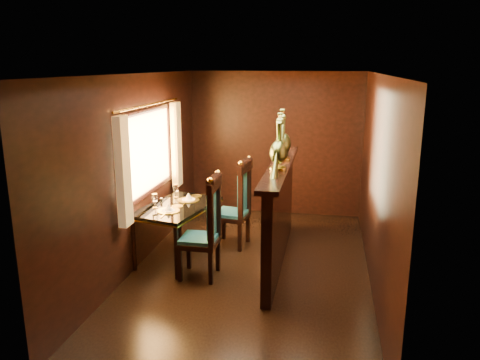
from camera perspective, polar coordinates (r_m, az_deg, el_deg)
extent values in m
plane|color=black|center=(6.24, 1.38, -10.82)|extent=(5.00, 5.00, 0.00)
cube|color=black|center=(8.25, 4.31, 4.41)|extent=(3.00, 0.04, 2.50)
cube|color=black|center=(3.50, -5.37, -9.05)|extent=(3.00, 0.04, 2.50)
cube|color=black|center=(6.24, -12.26, 1.01)|extent=(0.04, 5.00, 2.50)
cube|color=black|center=(5.78, 16.28, -0.26)|extent=(0.04, 5.00, 2.50)
cube|color=beige|center=(5.67, 1.53, 12.80)|extent=(3.00, 5.00, 0.04)
cube|color=#FFC672|center=(6.47, -11.29, 3.33)|extent=(0.01, 1.70, 1.05)
cube|color=yellow|center=(5.57, -14.06, 0.95)|extent=(0.10, 0.22, 1.30)
cube|color=yellow|center=(7.34, -7.76, 4.32)|extent=(0.10, 0.22, 1.30)
cylinder|color=gold|center=(6.36, -10.93, 9.03)|extent=(0.03, 2.20, 0.03)
cube|color=black|center=(6.24, 4.83, -4.45)|extent=(0.12, 2.60, 1.30)
cube|color=#383819|center=(6.23, 4.24, -3.98)|extent=(0.02, 2.20, 0.95)
cube|color=black|center=(6.06, 4.96, 1.67)|extent=(0.26, 2.70, 0.06)
cube|color=black|center=(6.38, -7.67, -3.26)|extent=(1.02, 1.40, 0.04)
cube|color=gold|center=(6.39, -7.66, -3.51)|extent=(1.04, 1.43, 0.02)
cylinder|color=black|center=(6.23, -12.85, -7.72)|extent=(0.06, 0.06, 0.70)
cylinder|color=black|center=(5.89, -7.75, -8.77)|extent=(0.06, 0.06, 0.70)
cylinder|color=black|center=(7.12, -7.41, -4.70)|extent=(0.06, 0.06, 0.70)
cylinder|color=black|center=(6.83, -2.76, -5.42)|extent=(0.06, 0.06, 0.70)
cylinder|color=gold|center=(6.14, -8.73, -3.73)|extent=(0.30, 0.30, 0.01)
cone|color=white|center=(6.12, -8.75, -3.25)|extent=(0.11, 0.11, 0.10)
cylinder|color=gold|center=(6.59, -6.29, -2.42)|extent=(0.30, 0.30, 0.01)
cone|color=white|center=(6.57, -6.31, -1.97)|extent=(0.11, 0.11, 0.10)
cylinder|color=silver|center=(6.49, -10.27, -2.60)|extent=(0.03, 0.03, 0.06)
cylinder|color=silver|center=(6.54, -9.58, -2.44)|extent=(0.03, 0.03, 0.06)
cube|color=black|center=(5.91, -5.02, -7.56)|extent=(0.48, 0.48, 0.06)
cube|color=#123D52|center=(5.89, -5.03, -7.10)|extent=(0.43, 0.43, 0.05)
cube|color=#123D52|center=(5.72, -3.12, -4.03)|extent=(0.04, 0.37, 0.61)
cube|color=black|center=(5.88, -7.36, -10.28)|extent=(0.05, 0.05, 0.42)
cube|color=black|center=(5.78, -3.60, -10.64)|extent=(0.05, 0.05, 0.42)
cube|color=black|center=(6.22, -6.25, -8.85)|extent=(0.05, 0.05, 0.42)
cube|color=black|center=(6.13, -2.70, -9.15)|extent=(0.05, 0.05, 0.42)
sphere|color=gold|center=(5.41, -3.67, -0.04)|extent=(0.07, 0.07, 0.07)
sphere|color=gold|center=(5.78, -2.72, 0.88)|extent=(0.07, 0.07, 0.07)
cube|color=black|center=(6.87, -1.04, -4.42)|extent=(0.52, 0.52, 0.06)
cube|color=#123D52|center=(6.85, -1.05, -4.02)|extent=(0.47, 0.47, 0.05)
cube|color=#123D52|center=(6.69, 0.59, -1.41)|extent=(0.08, 0.37, 0.60)
cube|color=black|center=(6.84, -3.11, -6.65)|extent=(0.05, 0.05, 0.42)
cube|color=black|center=(6.72, -0.01, -7.02)|extent=(0.05, 0.05, 0.42)
cube|color=black|center=(7.18, -1.99, -5.62)|extent=(0.05, 0.05, 0.42)
cube|color=black|center=(7.06, 0.98, -5.95)|extent=(0.05, 0.05, 0.42)
sphere|color=gold|center=(6.41, 0.07, 2.07)|extent=(0.07, 0.07, 0.07)
sphere|color=gold|center=(6.77, 1.10, 2.71)|extent=(0.07, 0.07, 0.07)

